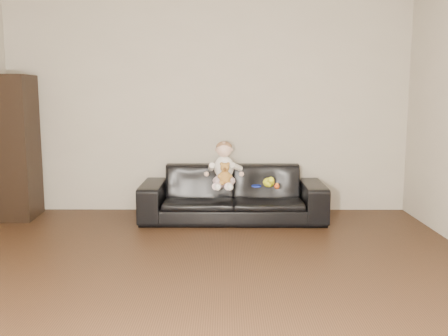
{
  "coord_description": "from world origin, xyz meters",
  "views": [
    {
      "loc": [
        0.23,
        -3.52,
        1.48
      ],
      "look_at": [
        0.2,
        2.15,
        0.63
      ],
      "focal_mm": 40.0,
      "sensor_mm": 36.0,
      "label": 1
    }
  ],
  "objects_px": {
    "sofa": "(233,193)",
    "teddy_bear": "(225,174)",
    "toy_green": "(269,182)",
    "toy_blue_disc": "(256,186)",
    "baby": "(224,167)",
    "cabinet": "(16,147)",
    "toy_rattle": "(277,186)"
  },
  "relations": [
    {
      "from": "toy_green",
      "to": "teddy_bear",
      "type": "bearing_deg",
      "value": -163.22
    },
    {
      "from": "cabinet",
      "to": "baby",
      "type": "xyz_separation_m",
      "value": [
        2.47,
        -0.22,
        -0.2
      ]
    },
    {
      "from": "baby",
      "to": "toy_blue_disc",
      "type": "distance_m",
      "value": 0.44
    },
    {
      "from": "cabinet",
      "to": "toy_blue_disc",
      "type": "distance_m",
      "value": 2.89
    },
    {
      "from": "sofa",
      "to": "toy_rattle",
      "type": "xyz_separation_m",
      "value": [
        0.5,
        -0.24,
        0.13
      ]
    },
    {
      "from": "sofa",
      "to": "toy_blue_disc",
      "type": "xyz_separation_m",
      "value": [
        0.27,
        -0.09,
        0.11
      ]
    },
    {
      "from": "cabinet",
      "to": "toy_green",
      "type": "relative_size",
      "value": 10.55
    },
    {
      "from": "toy_green",
      "to": "toy_rattle",
      "type": "bearing_deg",
      "value": -52.97
    },
    {
      "from": "toy_green",
      "to": "toy_blue_disc",
      "type": "height_order",
      "value": "toy_green"
    },
    {
      "from": "cabinet",
      "to": "toy_rattle",
      "type": "height_order",
      "value": "cabinet"
    },
    {
      "from": "toy_green",
      "to": "toy_blue_disc",
      "type": "xyz_separation_m",
      "value": [
        -0.14,
        0.04,
        -0.05
      ]
    },
    {
      "from": "toy_green",
      "to": "baby",
      "type": "bearing_deg",
      "value": 179.01
    },
    {
      "from": "baby",
      "to": "toy_blue_disc",
      "type": "height_order",
      "value": "baby"
    },
    {
      "from": "baby",
      "to": "toy_blue_disc",
      "type": "relative_size",
      "value": 4.62
    },
    {
      "from": "sofa",
      "to": "toy_blue_disc",
      "type": "relative_size",
      "value": 18.77
    },
    {
      "from": "sofa",
      "to": "baby",
      "type": "bearing_deg",
      "value": -130.59
    },
    {
      "from": "baby",
      "to": "toy_green",
      "type": "height_order",
      "value": "baby"
    },
    {
      "from": "cabinet",
      "to": "toy_rattle",
      "type": "xyz_separation_m",
      "value": [
        3.07,
        -0.34,
        -0.41
      ]
    },
    {
      "from": "sofa",
      "to": "teddy_bear",
      "type": "distance_m",
      "value": 0.41
    },
    {
      "from": "sofa",
      "to": "cabinet",
      "type": "height_order",
      "value": "cabinet"
    },
    {
      "from": "sofa",
      "to": "cabinet",
      "type": "xyz_separation_m",
      "value": [
        -2.57,
        0.1,
        0.54
      ]
    },
    {
      "from": "baby",
      "to": "toy_green",
      "type": "bearing_deg",
      "value": 13.19
    },
    {
      "from": "cabinet",
      "to": "baby",
      "type": "distance_m",
      "value": 2.49
    },
    {
      "from": "teddy_bear",
      "to": "toy_rattle",
      "type": "height_order",
      "value": "teddy_bear"
    },
    {
      "from": "cabinet",
      "to": "toy_green",
      "type": "xyz_separation_m",
      "value": [
        2.99,
        -0.23,
        -0.38
      ]
    },
    {
      "from": "cabinet",
      "to": "toy_rattle",
      "type": "bearing_deg",
      "value": -9.95
    },
    {
      "from": "baby",
      "to": "toy_rattle",
      "type": "xyz_separation_m",
      "value": [
        0.6,
        -0.12,
        -0.2
      ]
    },
    {
      "from": "sofa",
      "to": "cabinet",
      "type": "relative_size",
      "value": 1.26
    },
    {
      "from": "teddy_bear",
      "to": "toy_blue_disc",
      "type": "xyz_separation_m",
      "value": [
        0.37,
        0.19,
        -0.17
      ]
    },
    {
      "from": "teddy_bear",
      "to": "toy_blue_disc",
      "type": "distance_m",
      "value": 0.45
    },
    {
      "from": "toy_blue_disc",
      "to": "cabinet",
      "type": "bearing_deg",
      "value": 176.19
    },
    {
      "from": "toy_green",
      "to": "toy_rattle",
      "type": "distance_m",
      "value": 0.14
    }
  ]
}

